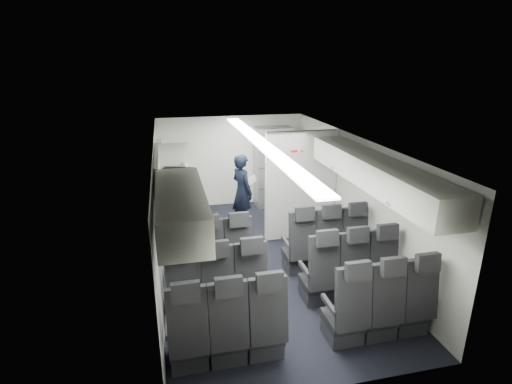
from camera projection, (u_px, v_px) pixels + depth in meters
name	position (u px, v px, depth m)	size (l,w,h in m)	color
cabin_shell	(261.00, 201.00, 6.75)	(3.41, 6.01, 2.16)	black
seat_row_front	(269.00, 253.00, 6.49)	(3.33, 0.56, 1.24)	black
seat_row_mid	(285.00, 282.00, 5.66)	(3.33, 0.56, 1.24)	black
seat_row_rear	(307.00, 321.00, 4.83)	(3.33, 0.56, 1.24)	black
overhead_bin_left_rear	(181.00, 208.00, 4.37)	(0.53, 1.80, 0.40)	white
overhead_bin_left_front_open	(173.00, 175.00, 6.02)	(0.64, 1.70, 0.72)	#9E9E93
overhead_bin_right_rear	(409.00, 190.00, 4.97)	(0.53, 1.80, 0.40)	white
overhead_bin_right_front	(347.00, 157.00, 6.58)	(0.53, 1.70, 0.40)	white
bulkhead_partition	(301.00, 186.00, 7.71)	(1.40, 0.15, 2.13)	white
galley_unit	(273.00, 167.00, 9.52)	(0.85, 0.52, 1.90)	#939399
boarding_door	(162.00, 189.00, 7.89)	(0.12, 1.27, 1.86)	silver
flight_attendant	(242.00, 192.00, 8.25)	(0.58, 0.38, 1.59)	black
carry_on_bag	(177.00, 178.00, 5.74)	(0.43, 0.30, 0.26)	black
papers	(252.00, 180.00, 8.16)	(0.21, 0.02, 0.15)	white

